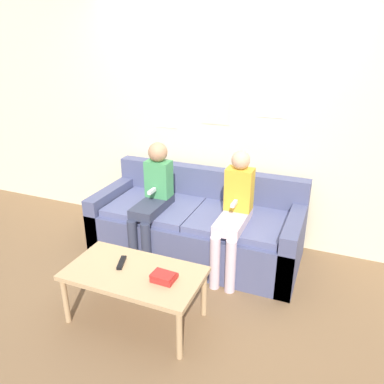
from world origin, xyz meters
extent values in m
plane|color=brown|center=(0.00, 0.00, 0.00)|extent=(10.00, 10.00, 0.00)
cube|color=beige|center=(0.00, 1.07, 1.30)|extent=(8.00, 0.06, 2.60)
cube|color=silver|center=(-0.56, 1.04, 1.30)|extent=(0.25, 0.00, 0.32)
cube|color=beige|center=(0.00, 1.04, 1.38)|extent=(0.29, 0.00, 0.31)
cube|color=silver|center=(0.56, 1.04, 1.47)|extent=(0.28, 0.00, 0.27)
cube|color=#4C5175|center=(0.00, 0.51, 0.21)|extent=(2.03, 0.86, 0.43)
cube|color=#4C5175|center=(0.00, 0.87, 0.62)|extent=(2.03, 0.14, 0.38)
cube|color=#4C5175|center=(-0.94, 0.51, 0.29)|extent=(0.14, 0.86, 0.59)
cube|color=#4C5175|center=(0.94, 0.51, 0.29)|extent=(0.14, 0.86, 0.59)
cube|color=slate|center=(-0.43, 0.48, 0.46)|extent=(0.85, 0.70, 0.07)
cube|color=slate|center=(0.43, 0.48, 0.46)|extent=(0.85, 0.70, 0.07)
cube|color=tan|center=(-0.08, -0.55, 0.41)|extent=(1.03, 0.55, 0.04)
cylinder|color=tan|center=(-0.55, -0.78, 0.20)|extent=(0.04, 0.04, 0.39)
cylinder|color=tan|center=(0.40, -0.78, 0.20)|extent=(0.04, 0.04, 0.39)
cylinder|color=tan|center=(-0.55, -0.31, 0.20)|extent=(0.04, 0.04, 0.39)
cylinder|color=tan|center=(0.40, -0.31, 0.20)|extent=(0.04, 0.04, 0.39)
cylinder|color=#33384C|center=(-0.45, 0.05, 0.25)|extent=(0.09, 0.09, 0.50)
cylinder|color=#33384C|center=(-0.31, 0.05, 0.25)|extent=(0.09, 0.09, 0.50)
cube|color=#33384C|center=(-0.38, 0.33, 0.54)|extent=(0.23, 0.53, 0.09)
cube|color=#429356|center=(-0.38, 0.48, 0.77)|extent=(0.24, 0.16, 0.36)
sphere|color=tan|center=(-0.38, 0.48, 1.04)|extent=(0.19, 0.19, 0.19)
cube|color=white|center=(-0.38, 0.33, 0.70)|extent=(0.03, 0.12, 0.03)
cylinder|color=silver|center=(0.36, 0.05, 0.25)|extent=(0.09, 0.09, 0.50)
cylinder|color=silver|center=(0.50, 0.05, 0.25)|extent=(0.09, 0.09, 0.50)
cube|color=silver|center=(0.43, 0.33, 0.54)|extent=(0.23, 0.53, 0.09)
cube|color=gold|center=(0.43, 0.48, 0.78)|extent=(0.24, 0.16, 0.39)
sphere|color=tan|center=(0.43, 0.48, 1.06)|extent=(0.17, 0.17, 0.17)
cube|color=white|center=(0.43, 0.33, 0.71)|extent=(0.03, 0.12, 0.03)
cube|color=black|center=(-0.21, -0.49, 0.44)|extent=(0.09, 0.17, 0.02)
cube|color=red|center=(0.18, -0.55, 0.45)|extent=(0.17, 0.15, 0.04)
cube|color=red|center=(0.18, -0.56, 0.48)|extent=(0.17, 0.12, 0.02)
camera|label=1|loc=(1.22, -2.55, 2.04)|focal=35.00mm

